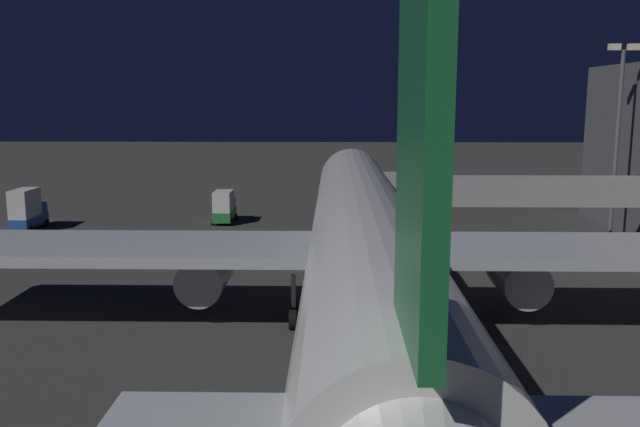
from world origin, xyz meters
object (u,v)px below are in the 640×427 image
baggage_tug_spare (3,243)px  airliner_at_gate (363,239)px  traffic_cone_nose_port (371,227)px  catering_truck (27,210)px  ops_van (224,207)px  apron_floodlight_mast (618,129)px  traffic_cone_nose_starboard (330,227)px  jet_bridge (493,191)px

baggage_tug_spare → airliner_at_gate: bearing=148.1°
traffic_cone_nose_port → catering_truck: bearing=0.9°
traffic_cone_nose_port → baggage_tug_spare: bearing=17.6°
catering_truck → baggage_tug_spare: bearing=103.2°
ops_van → catering_truck: catering_truck is taller
apron_floodlight_mast → traffic_cone_nose_port: (23.30, -4.47, -10.60)m
apron_floodlight_mast → ops_van: apron_floodlight_mast is taller
airliner_at_gate → traffic_cone_nose_starboard: 31.17m
airliner_at_gate → jet_bridge: 23.53m
jet_bridge → traffic_cone_nose_port: 15.64m
baggage_tug_spare → ops_van: bearing=-140.9°
catering_truck → ops_van: bearing=-168.0°
apron_floodlight_mast → baggage_tug_spare: 58.60m
jet_bridge → apron_floodlight_mast: (-13.15, -6.13, 5.21)m
airliner_at_gate → baggage_tug_spare: 37.84m
jet_bridge → apron_floodlight_mast: size_ratio=1.23×
apron_floodlight_mast → traffic_cone_nose_starboard: 29.99m
baggage_tug_spare → traffic_cone_nose_starboard: bearing=-160.0°
ops_van → apron_floodlight_mast: bearing=168.3°
airliner_at_gate → baggage_tug_spare: (31.87, -19.83, -4.79)m
traffic_cone_nose_starboard → catering_truck: bearing=1.1°
jet_bridge → catering_truck: (46.61, -10.01, -3.51)m
airliner_at_gate → traffic_cone_nose_port: 31.17m
ops_van → traffic_cone_nose_starboard: size_ratio=8.63×
jet_bridge → apron_floodlight_mast: bearing=-155.0°
apron_floodlight_mast → jet_bridge: bearing=25.0°
baggage_tug_spare → ops_van: (-17.86, -14.51, 1.06)m
apron_floodlight_mast → traffic_cone_nose_starboard: bearing=-9.2°
catering_truck → apron_floodlight_mast: bearing=176.3°
jet_bridge → baggage_tug_spare: bearing=0.3°
ops_van → traffic_cone_nose_starboard: ops_van is taller
airliner_at_gate → baggage_tug_spare: bearing=-31.9°
baggage_tug_spare → catering_truck: 10.58m
ops_van → traffic_cone_nose_starboard: 12.48m
airliner_at_gate → traffic_cone_nose_port: airliner_at_gate is taller
traffic_cone_nose_starboard → airliner_at_gate: bearing=94.1°
ops_van → traffic_cone_nose_starboard: (-11.82, 3.70, -1.56)m
jet_bridge → traffic_cone_nose_port: size_ratio=42.05×
baggage_tug_spare → traffic_cone_nose_port: size_ratio=4.92×
jet_bridge → ops_van: bearing=-28.5°
jet_bridge → traffic_cone_nose_starboard: 18.79m
jet_bridge → ops_van: (26.37, -14.31, -3.83)m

